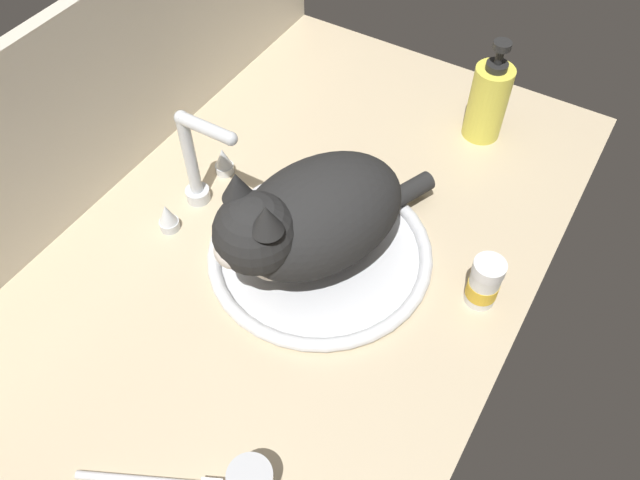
# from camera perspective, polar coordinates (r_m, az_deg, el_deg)

# --- Properties ---
(countertop) EXTENTS (1.21, 0.69, 0.03)m
(countertop) POSITION_cam_1_polar(r_m,az_deg,el_deg) (0.99, -2.84, -2.78)
(countertop) COLOR #CCB793
(countertop) RESTS_ON ground
(backsplash_wall) EXTENTS (1.21, 0.02, 0.35)m
(backsplash_wall) POSITION_cam_1_polar(r_m,az_deg,el_deg) (1.06, -19.88, 10.56)
(backsplash_wall) COLOR beige
(backsplash_wall) RESTS_ON ground
(sink_basin) EXTENTS (0.35, 0.35, 0.02)m
(sink_basin) POSITION_cam_1_polar(r_m,az_deg,el_deg) (0.98, 0.00, -1.14)
(sink_basin) COLOR white
(sink_basin) RESTS_ON countertop
(faucet) EXTENTS (0.18, 0.12, 0.19)m
(faucet) POSITION_cam_1_polar(r_m,az_deg,el_deg) (1.03, -10.94, 6.27)
(faucet) COLOR silver
(faucet) RESTS_ON countertop
(cat) EXTENTS (0.37, 0.27, 0.19)m
(cat) POSITION_cam_1_polar(r_m,az_deg,el_deg) (0.90, -1.20, 1.84)
(cat) COLOR black
(cat) RESTS_ON sink_basin
(pill_bottle) EXTENTS (0.05, 0.05, 0.09)m
(pill_bottle) POSITION_cam_1_polar(r_m,az_deg,el_deg) (0.94, 14.44, -3.77)
(pill_bottle) COLOR white
(pill_bottle) RESTS_ON countertop
(soap_pump_bottle) EXTENTS (0.07, 0.07, 0.19)m
(soap_pump_bottle) POSITION_cam_1_polar(r_m,az_deg,el_deg) (1.18, 14.78, 11.94)
(soap_pump_bottle) COLOR #E5DB4C
(soap_pump_bottle) RESTS_ON countertop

